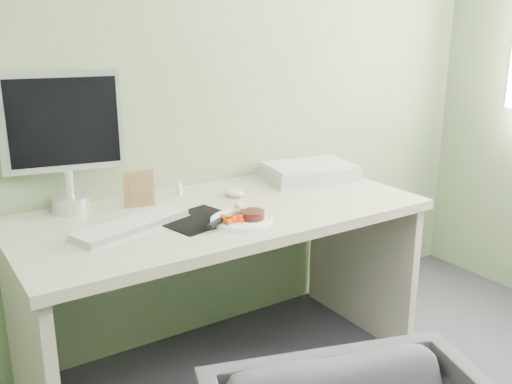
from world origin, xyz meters
TOP-DOWN VIEW (x-y plane):
  - wall_back at (0.00, 2.00)m, footprint 3.50×0.00m
  - desk at (0.00, 1.62)m, footprint 1.60×0.75m
  - plate at (-0.01, 1.46)m, footprint 0.23×0.23m
  - steak at (0.02, 1.43)m, footprint 0.11×0.11m
  - potato_pile at (0.03, 1.50)m, footprint 0.11×0.09m
  - carrot_heap at (-0.06, 1.44)m, footprint 0.07×0.07m
  - steak_knife at (-0.10, 1.45)m, footprint 0.19×0.13m
  - mousepad at (-0.13, 1.56)m, footprint 0.31×0.29m
  - keyboard at (-0.37, 1.61)m, footprint 0.46×0.26m
  - computer_mouse at (0.13, 1.74)m, footprint 0.08×0.11m
  - photo_frame at (-0.25, 1.83)m, footprint 0.12×0.04m
  - eyedrop_bottle at (-0.05, 1.88)m, footprint 0.02×0.02m
  - scanner at (0.57, 1.79)m, footprint 0.45×0.34m
  - monitor at (-0.50, 1.94)m, footprint 0.45×0.16m

SIDE VIEW (x-z plane):
  - desk at x=0.00m, z-range 0.18..0.91m
  - mousepad at x=-0.13m, z-range 0.73..0.73m
  - plate at x=-0.01m, z-range 0.73..0.74m
  - keyboard at x=-0.37m, z-range 0.74..0.76m
  - computer_mouse at x=0.13m, z-range 0.73..0.77m
  - steak_knife at x=-0.10m, z-range 0.75..0.76m
  - steak at x=0.02m, z-range 0.74..0.77m
  - scanner at x=0.57m, z-range 0.73..0.79m
  - carrot_heap at x=-0.06m, z-range 0.74..0.78m
  - eyedrop_bottle at x=-0.05m, z-range 0.73..0.80m
  - potato_pile at x=0.03m, z-range 0.74..0.79m
  - photo_frame at x=-0.25m, z-range 0.73..0.88m
  - monitor at x=-0.50m, z-range 0.76..1.30m
  - wall_back at x=0.00m, z-range -0.40..3.10m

